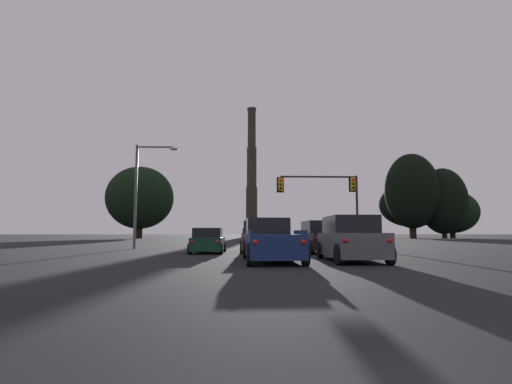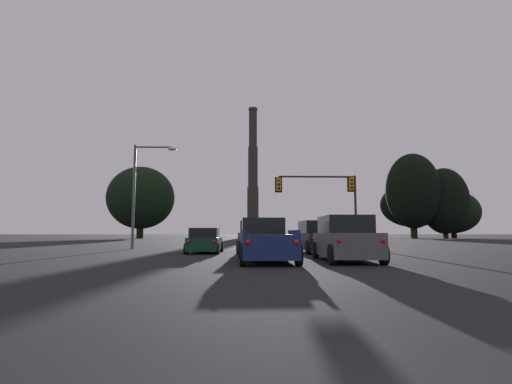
# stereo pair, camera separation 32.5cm
# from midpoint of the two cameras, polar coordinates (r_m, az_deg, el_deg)

# --- Properties ---
(suv_center_lane_front) EXTENTS (2.32, 4.98, 1.86)m
(suv_center_lane_front) POSITION_cam_midpoint_polar(r_m,az_deg,el_deg) (24.13, 0.43, -6.48)
(suv_center_lane_front) COLOR #4C4F54
(suv_center_lane_front) RESTS_ON ground_plane
(pickup_truck_center_lane_second) EXTENTS (2.33, 5.55, 1.82)m
(pickup_truck_center_lane_second) POSITION_cam_midpoint_polar(r_m,az_deg,el_deg) (16.66, 1.87, -7.09)
(pickup_truck_center_lane_second) COLOR navy
(pickup_truck_center_lane_second) RESTS_ON ground_plane
(suv_right_lane_second) EXTENTS (2.20, 4.94, 1.86)m
(suv_right_lane_second) POSITION_cam_midpoint_polar(r_m,az_deg,el_deg) (17.01, 13.16, -6.60)
(suv_right_lane_second) COLOR #4C4F54
(suv_right_lane_second) RESTS_ON ground_plane
(suv_right_lane_front) EXTENTS (2.26, 4.96, 1.86)m
(suv_right_lane_front) POSITION_cam_midpoint_polar(r_m,az_deg,el_deg) (23.79, 9.17, -6.42)
(suv_right_lane_front) COLOR black
(suv_right_lane_front) RESTS_ON ground_plane
(hatchback_left_lane_front) EXTENTS (1.95, 4.13, 1.44)m
(hatchback_left_lane_front) POSITION_cam_midpoint_polar(r_m,az_deg,el_deg) (23.50, -6.89, -7.02)
(hatchback_left_lane_front) COLOR #0F3823
(hatchback_left_lane_front) RESTS_ON ground_plane
(traffic_light_overhead_right) EXTENTS (6.64, 0.50, 5.75)m
(traffic_light_overhead_right) POSITION_cam_midpoint_polar(r_m,az_deg,el_deg) (32.48, 10.51, 0.05)
(traffic_light_overhead_right) COLOR black
(traffic_light_overhead_right) RESTS_ON ground_plane
(street_lamp) EXTENTS (3.14, 0.36, 7.67)m
(street_lamp) POSITION_cam_midpoint_polar(r_m,az_deg,el_deg) (30.54, -15.77, 1.15)
(street_lamp) COLOR #56565B
(street_lamp) RESTS_ON ground_plane
(smokestack) EXTENTS (5.41, 5.41, 39.29)m
(smokestack) POSITION_cam_midpoint_polar(r_m,az_deg,el_deg) (120.07, -0.37, 0.96)
(smokestack) COLOR #2B2722
(smokestack) RESTS_ON ground_plane
(treeline_far_left) EXTENTS (9.56, 8.61, 14.14)m
(treeline_far_left) POSITION_cam_midpoint_polar(r_m,az_deg,el_deg) (88.39, 25.39, -1.16)
(treeline_far_left) COLOR black
(treeline_far_left) RESTS_ON ground_plane
(treeline_far_right) EXTENTS (13.67, 12.31, 14.65)m
(treeline_far_right) POSITION_cam_midpoint_polar(r_m,az_deg,el_deg) (84.78, -16.02, -0.80)
(treeline_far_right) COLOR black
(treeline_far_right) RESTS_ON ground_plane
(treeline_center_left) EXTENTS (13.99, 12.59, 12.16)m
(treeline_center_left) POSITION_cam_midpoint_polar(r_m,az_deg,el_deg) (93.08, 21.60, -1.69)
(treeline_center_left) COLOR black
(treeline_center_left) RESTS_ON ground_plane
(treeline_right_mid) EXTENTS (10.61, 9.55, 16.91)m
(treeline_right_mid) POSITION_cam_midpoint_polar(r_m,az_deg,el_deg) (84.95, 21.61, 0.15)
(treeline_right_mid) COLOR black
(treeline_right_mid) RESTS_ON ground_plane
(treeline_center_right) EXTENTS (10.94, 9.84, 9.94)m
(treeline_center_right) POSITION_cam_midpoint_polar(r_m,az_deg,el_deg) (92.65, 26.40, -2.55)
(treeline_center_right) COLOR black
(treeline_center_right) RESTS_ON ground_plane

